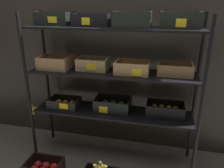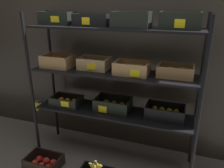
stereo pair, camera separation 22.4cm
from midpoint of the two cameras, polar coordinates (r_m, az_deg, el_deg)
ground_plane at (r=2.67m, az=2.52°, el=-17.99°), size 10.00×10.00×0.00m
storefront_wall at (r=2.52m, az=5.65°, el=11.00°), size 4.06×0.12×2.50m
display_rack at (r=2.20m, az=3.08°, el=3.84°), size 1.79×0.43×1.57m
crate_ground_apple_red at (r=2.57m, az=-14.49°, el=-19.01°), size 0.36×0.25×0.13m
banana_bunch_loose at (r=2.23m, az=-1.12°, el=-20.60°), size 0.16×0.04×0.13m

